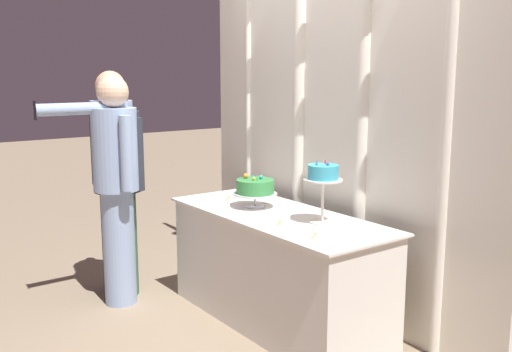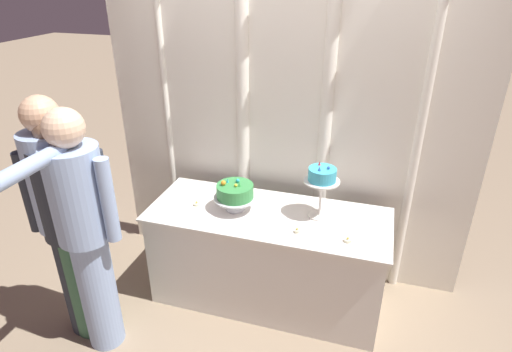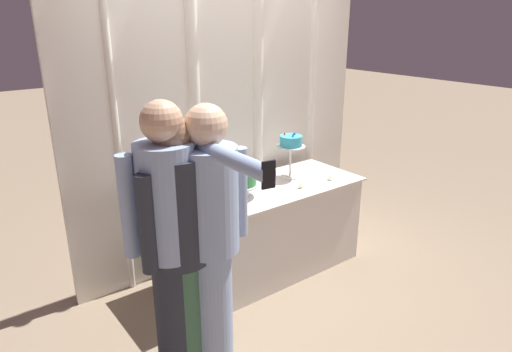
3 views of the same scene
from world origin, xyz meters
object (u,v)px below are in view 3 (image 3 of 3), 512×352
(tealight_near_right, at_px, (330,179))
(tealight_far_left, at_px, (209,205))
(cake_display_nearleft, at_px, (239,179))
(guest_man_pink_jacket, at_px, (179,247))
(guest_girl_blue_dress, at_px, (171,239))
(tealight_near_left, at_px, (301,187))
(guest_man_dark_suit, at_px, (210,237))
(cake_display_nearright, at_px, (291,145))
(cake_table, at_px, (263,231))

(tealight_near_right, bearing_deg, tealight_far_left, 172.66)
(cake_display_nearleft, relative_size, tealight_far_left, 6.39)
(cake_display_nearleft, height_order, tealight_near_right, cake_display_nearleft)
(tealight_far_left, bearing_deg, guest_man_pink_jacket, -132.89)
(guest_girl_blue_dress, bearing_deg, tealight_far_left, 45.21)
(tealight_near_left, relative_size, guest_man_dark_suit, 0.02)
(cake_display_nearright, relative_size, guest_man_dark_suit, 0.24)
(tealight_near_left, bearing_deg, guest_girl_blue_dress, -160.54)
(cake_display_nearleft, distance_m, guest_man_dark_suit, 1.00)
(tealight_near_left, bearing_deg, cake_display_nearright, 66.93)
(guest_girl_blue_dress, bearing_deg, tealight_near_left, 19.46)
(tealight_near_left, relative_size, guest_man_pink_jacket, 0.03)
(tealight_near_left, distance_m, guest_man_dark_suit, 1.32)
(cake_display_nearleft, distance_m, tealight_near_left, 0.53)
(tealight_near_right, bearing_deg, guest_man_dark_suit, -160.21)
(tealight_near_left, height_order, tealight_near_right, tealight_near_left)
(tealight_near_right, bearing_deg, cake_display_nearleft, 168.12)
(tealight_far_left, height_order, tealight_near_right, tealight_far_left)
(cake_display_nearleft, relative_size, guest_man_dark_suit, 0.18)
(guest_man_dark_suit, bearing_deg, guest_girl_blue_dress, 163.70)
(tealight_far_left, height_order, guest_man_pink_jacket, guest_man_pink_jacket)
(cake_table, distance_m, tealight_far_left, 0.66)
(tealight_near_right, relative_size, guest_man_dark_suit, 0.03)
(tealight_far_left, relative_size, guest_man_dark_suit, 0.03)
(cake_display_nearright, relative_size, tealight_near_left, 9.85)
(cake_display_nearleft, height_order, guest_man_dark_suit, guest_man_dark_suit)
(guest_girl_blue_dress, height_order, guest_man_dark_suit, guest_girl_blue_dress)
(cake_table, bearing_deg, guest_man_dark_suit, -142.44)
(cake_table, height_order, guest_man_pink_jacket, guest_man_pink_jacket)
(cake_display_nearright, bearing_deg, cake_display_nearleft, -171.79)
(tealight_far_left, distance_m, guest_man_dark_suit, 0.82)
(tealight_far_left, bearing_deg, tealight_near_right, -7.34)
(cake_display_nearright, xyz_separation_m, guest_man_dark_suit, (-1.29, -0.80, -0.13))
(guest_girl_blue_dress, xyz_separation_m, guest_man_dark_suit, (0.21, -0.06, -0.03))
(guest_girl_blue_dress, distance_m, guest_man_dark_suit, 0.22)
(tealight_far_left, distance_m, tealight_near_left, 0.78)
(cake_display_nearright, bearing_deg, tealight_near_left, -113.07)
(cake_display_nearleft, bearing_deg, tealight_far_left, -174.19)
(guest_man_dark_suit, bearing_deg, tealight_near_left, 25.01)
(cake_display_nearleft, xyz_separation_m, guest_man_pink_jacket, (-0.86, -0.64, -0.02))
(guest_man_pink_jacket, bearing_deg, tealight_near_right, 15.72)
(guest_man_pink_jacket, bearing_deg, guest_girl_blue_dress, -164.67)
(cake_table, distance_m, cake_display_nearright, 0.76)
(cake_display_nearleft, relative_size, guest_girl_blue_dress, 0.18)
(cake_display_nearleft, distance_m, guest_girl_blue_dress, 1.12)
(tealight_far_left, relative_size, guest_man_pink_jacket, 0.03)
(tealight_far_left, distance_m, tealight_near_right, 1.11)
(cake_display_nearleft, bearing_deg, guest_man_dark_suit, -134.42)
(cake_display_nearright, height_order, guest_man_dark_suit, guest_man_dark_suit)
(cake_table, distance_m, guest_girl_blue_dress, 1.44)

